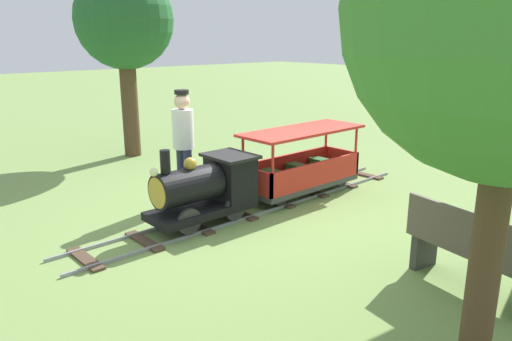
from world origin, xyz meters
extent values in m
plane|color=#75934C|center=(0.00, 0.00, 0.00)|extent=(60.00, 60.00, 0.00)
cube|color=gray|center=(-0.23, 0.01, 0.02)|extent=(0.03, 5.70, 0.04)
cube|color=gray|center=(0.23, 0.01, 0.02)|extent=(0.03, 5.70, 0.04)
cube|color=#4C3828|center=(0.00, -2.48, 0.01)|extent=(0.71, 0.14, 0.03)
cube|color=#4C3828|center=(0.00, -1.77, 0.01)|extent=(0.71, 0.14, 0.03)
cube|color=#4C3828|center=(0.00, -1.06, 0.01)|extent=(0.71, 0.14, 0.03)
cube|color=#4C3828|center=(0.00, -0.34, 0.01)|extent=(0.71, 0.14, 0.03)
cube|color=#4C3828|center=(0.00, 0.37, 0.01)|extent=(0.71, 0.14, 0.03)
cube|color=#4C3828|center=(0.00, 1.08, 0.01)|extent=(0.71, 0.14, 0.03)
cube|color=#4C3828|center=(0.00, 1.79, 0.01)|extent=(0.71, 0.14, 0.03)
cube|color=#4C3828|center=(0.00, 2.51, 0.01)|extent=(0.71, 0.14, 0.03)
cube|color=black|center=(0.00, 0.96, 0.21)|extent=(0.59, 1.40, 0.10)
cylinder|color=black|center=(0.00, 1.16, 0.56)|extent=(0.44, 0.85, 0.44)
cylinder|color=#B7932D|center=(0.00, 1.59, 0.56)|extent=(0.37, 0.02, 0.37)
cylinder|color=black|center=(0.00, 1.46, 0.92)|extent=(0.12, 0.12, 0.28)
sphere|color=#B7932D|center=(0.00, 1.11, 0.83)|extent=(0.16, 0.16, 0.16)
cube|color=black|center=(0.00, 0.49, 0.54)|extent=(0.59, 0.45, 0.55)
cube|color=black|center=(0.00, 0.49, 0.83)|extent=(0.67, 0.53, 0.04)
sphere|color=#F2EAB2|center=(0.00, 1.62, 0.82)|extent=(0.10, 0.10, 0.10)
cylinder|color=#2D2D2D|center=(-0.23, 1.31, 0.20)|extent=(0.05, 0.32, 0.32)
cylinder|color=#2D2D2D|center=(0.23, 1.31, 0.20)|extent=(0.05, 0.32, 0.32)
cylinder|color=#2D2D2D|center=(-0.23, 0.61, 0.20)|extent=(0.05, 0.32, 0.32)
cylinder|color=#2D2D2D|center=(0.23, 0.61, 0.20)|extent=(0.05, 0.32, 0.32)
cube|color=#3F3F3F|center=(0.00, -0.89, 0.18)|extent=(0.67, 1.90, 0.08)
cube|color=red|center=(-0.31, -0.89, 0.40)|extent=(0.04, 1.90, 0.35)
cube|color=red|center=(0.31, -0.89, 0.40)|extent=(0.04, 1.90, 0.35)
cube|color=red|center=(0.00, 0.04, 0.40)|extent=(0.67, 0.04, 0.35)
cube|color=red|center=(0.00, -1.82, 0.40)|extent=(0.67, 0.04, 0.35)
cylinder|color=red|center=(-0.30, 0.01, 0.59)|extent=(0.04, 0.04, 0.75)
cylinder|color=red|center=(0.30, 0.01, 0.59)|extent=(0.04, 0.04, 0.75)
cylinder|color=red|center=(-0.30, -1.79, 0.59)|extent=(0.04, 0.04, 0.75)
cylinder|color=red|center=(0.30, -1.79, 0.59)|extent=(0.04, 0.04, 0.75)
cube|color=red|center=(0.00, -0.89, 0.99)|extent=(0.77, 2.00, 0.04)
cube|color=#2D6B33|center=(0.00, -1.42, 0.34)|extent=(0.51, 0.20, 0.24)
cube|color=#2D6B33|center=(0.00, -0.89, 0.34)|extent=(0.51, 0.20, 0.24)
cube|color=#2D6B33|center=(0.00, -0.35, 0.34)|extent=(0.51, 0.20, 0.24)
cylinder|color=#262626|center=(-0.23, -0.22, 0.16)|extent=(0.04, 0.24, 0.24)
cylinder|color=#262626|center=(0.23, -0.22, 0.16)|extent=(0.04, 0.24, 0.24)
cylinder|color=#262626|center=(-0.23, -1.55, 0.16)|extent=(0.04, 0.24, 0.24)
cylinder|color=#262626|center=(0.23, -1.55, 0.16)|extent=(0.04, 0.24, 0.24)
cylinder|color=#282D47|center=(0.81, 0.61, 0.40)|extent=(0.12, 0.12, 0.80)
cylinder|color=#282D47|center=(0.99, 0.61, 0.40)|extent=(0.12, 0.12, 0.80)
cylinder|color=white|center=(0.90, 0.61, 1.08)|extent=(0.30, 0.30, 0.55)
sphere|color=beige|center=(0.90, 0.61, 1.46)|extent=(0.22, 0.22, 0.22)
cylinder|color=black|center=(0.90, 0.61, 1.59)|extent=(0.20, 0.20, 0.06)
cube|color=brown|center=(-3.06, 0.04, 0.42)|extent=(1.35, 0.64, 0.06)
cube|color=brown|center=(-3.02, 0.22, 0.62)|extent=(1.28, 0.28, 0.40)
cube|color=#333333|center=(-2.50, -0.07, 0.21)|extent=(0.14, 0.33, 0.42)
cylinder|color=#4C3823|center=(4.05, -0.24, 0.99)|extent=(0.32, 0.32, 1.98)
sphere|color=#235B2D|center=(4.05, -0.24, 2.64)|extent=(1.87, 1.87, 1.87)
cylinder|color=#4C3823|center=(-3.58, 1.13, 0.87)|extent=(0.22, 0.22, 1.73)
camera|label=1|loc=(-4.81, 4.35, 2.32)|focal=34.27mm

